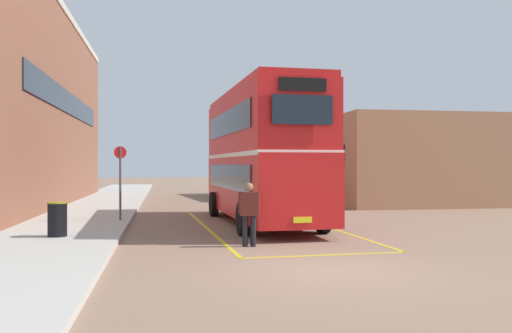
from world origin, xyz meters
The scene contains 10 objects.
ground_plane centered at (0.00, 14.40, 0.00)m, with size 135.60×135.60×0.00m, color #846651.
sidewalk_left centered at (-6.50, 16.80, 0.07)m, with size 4.00×57.60×0.14m, color #B2ADA3.
brick_building_left centered at (-11.41, 18.54, 4.97)m, with size 6.74×24.59×9.93m.
depot_building_right centered at (9.87, 20.66, 2.35)m, with size 8.81×14.20×4.69m.
double_decker_bus centered at (0.12, 8.78, 2.51)m, with size 3.16×10.08×4.75m.
single_deck_bus centered at (2.46, 24.51, 1.64)m, with size 3.56×9.53×3.02m.
pedestrian_boarding centered at (-1.14, 3.45, 0.95)m, with size 0.56×0.26×1.65m.
litter_bin centered at (-6.21, 5.26, 0.62)m, with size 0.54×0.54×0.95m.
bus_stop_sign centered at (-4.85, 9.48, 1.73)m, with size 0.44×0.11×2.64m.
bay_marking_yellow centered at (0.16, 6.90, 0.00)m, with size 4.77×12.18×0.01m.
Camera 1 is at (-3.31, -10.37, 2.11)m, focal length 38.07 mm.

